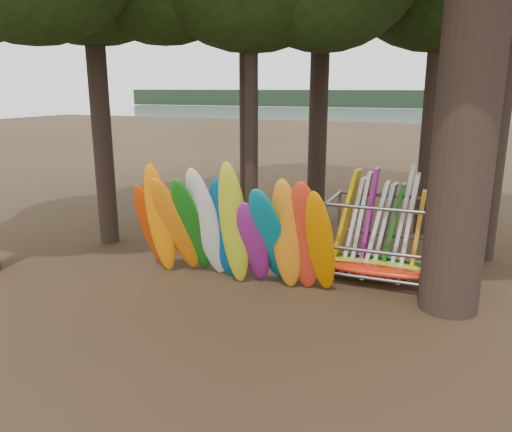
% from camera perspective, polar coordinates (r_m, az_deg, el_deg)
% --- Properties ---
extents(ground, '(120.00, 120.00, 0.00)m').
position_cam_1_polar(ground, '(11.69, -0.44, -8.62)').
color(ground, '#47331E').
rests_on(ground, ground).
extents(lake, '(160.00, 160.00, 0.00)m').
position_cam_1_polar(lake, '(70.20, 18.94, 9.98)').
color(lake, gray).
rests_on(lake, ground).
extents(far_shore, '(160.00, 4.00, 4.00)m').
position_cam_1_polar(far_shore, '(120.03, 20.58, 12.37)').
color(far_shore, black).
rests_on(far_shore, ground).
extents(kayak_row, '(5.12, 2.04, 3.21)m').
position_cam_1_polar(kayak_row, '(11.65, -3.17, -1.69)').
color(kayak_row, '#BE3404').
rests_on(kayak_row, ground).
extents(storage_rack, '(3.25, 1.56, 2.87)m').
position_cam_1_polar(storage_rack, '(12.46, 13.78, -2.91)').
color(storage_rack, slate).
rests_on(storage_rack, ground).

